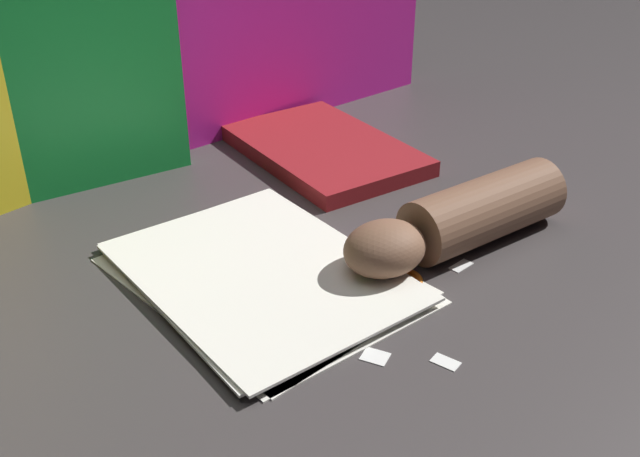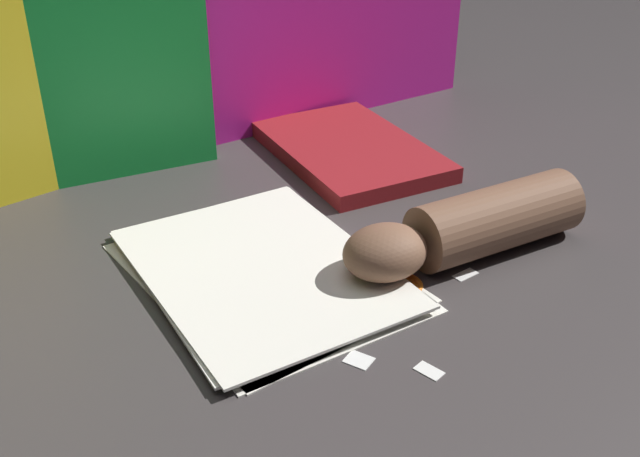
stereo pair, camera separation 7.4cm
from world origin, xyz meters
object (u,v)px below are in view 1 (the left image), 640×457
paper_stack (263,274)px  book_closed (324,149)px  hand_forearm (459,219)px  scissors (377,275)px

paper_stack → book_closed: bearing=38.8°
paper_stack → hand_forearm: hand_forearm is taller
scissors → hand_forearm: size_ratio=0.49×
book_closed → hand_forearm: hand_forearm is taller
paper_stack → scissors: (0.09, -0.08, -0.00)m
book_closed → hand_forearm: size_ratio=1.01×
paper_stack → scissors: bearing=-40.1°
scissors → book_closed: bearing=60.3°
hand_forearm → book_closed: bearing=81.0°
paper_stack → book_closed: book_closed is taller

